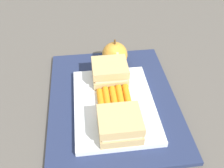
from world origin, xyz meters
The scene contains 7 objects.
ground_plane centered at (0.00, 0.00, 0.00)m, with size 2.40×2.40×0.00m, color #56514C.
lunchbag_mat centered at (0.00, 0.00, 0.01)m, with size 0.36×0.28×0.01m, color navy.
food_tray centered at (-0.03, 0.00, 0.02)m, with size 0.23×0.17×0.01m, color white.
sandwich_half_left centered at (-0.10, 0.00, 0.04)m, with size 0.07×0.08×0.04m.
sandwich_half_right centered at (0.05, 0.00, 0.04)m, with size 0.07×0.08×0.04m.
carrot_sticks_bundle centered at (-0.02, 0.00, 0.03)m, with size 0.08×0.07×0.02m.
apple centered at (0.12, -0.02, 0.04)m, with size 0.06×0.06×0.08m.
Camera 1 is at (-0.40, 0.05, 0.41)m, focal length 40.99 mm.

